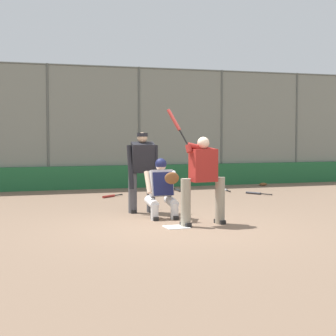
% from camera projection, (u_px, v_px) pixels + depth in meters
% --- Properties ---
extents(ground_plane, '(160.00, 160.00, 0.00)m').
position_uv_depth(ground_plane, '(176.00, 227.00, 10.47)').
color(ground_plane, '#7A604C').
extents(home_plate_marker, '(0.43, 0.43, 0.01)m').
position_uv_depth(home_plate_marker, '(176.00, 227.00, 10.47)').
color(home_plate_marker, white).
rests_on(home_plate_marker, ground_plane).
extents(backstop_fence, '(20.60, 0.08, 3.92)m').
position_uv_depth(backstop_fence, '(95.00, 124.00, 17.83)').
color(backstop_fence, '#515651').
rests_on(backstop_fence, ground_plane).
extents(padding_wall, '(20.11, 0.18, 0.73)m').
position_uv_depth(padding_wall, '(96.00, 177.00, 17.83)').
color(padding_wall, '#236638').
rests_on(padding_wall, ground_plane).
extents(bleachers_beyond, '(14.37, 3.05, 1.80)m').
position_uv_depth(bleachers_beyond, '(85.00, 165.00, 20.68)').
color(bleachers_beyond, slate).
rests_on(bleachers_beyond, ground_plane).
extents(batter_at_plate, '(1.11, 0.57, 2.22)m').
position_uv_depth(batter_at_plate, '(203.00, 177.00, 10.66)').
color(batter_at_plate, gray).
rests_on(batter_at_plate, ground_plane).
extents(catcher_behind_plate, '(0.65, 0.75, 1.24)m').
position_uv_depth(catcher_behind_plate, '(162.00, 187.00, 11.52)').
color(catcher_behind_plate, silver).
rests_on(catcher_behind_plate, ground_plane).
extents(umpire_home, '(0.72, 0.46, 1.78)m').
position_uv_depth(umpire_home, '(142.00, 170.00, 12.34)').
color(umpire_home, '#4C4C51').
rests_on(umpire_home, ground_plane).
extents(spare_bat_near_backstop, '(0.47, 0.79, 0.07)m').
position_uv_depth(spare_bat_near_backstop, '(255.00, 193.00, 16.21)').
color(spare_bat_near_backstop, black).
rests_on(spare_bat_near_backstop, ground_plane).
extents(spare_bat_by_padding, '(0.10, 0.85, 0.07)m').
position_uv_depth(spare_bat_by_padding, '(178.00, 190.00, 17.16)').
color(spare_bat_by_padding, black).
rests_on(spare_bat_by_padding, ground_plane).
extents(spare_bat_third_base_side, '(0.17, 0.86, 0.07)m').
position_uv_depth(spare_bat_third_base_side, '(225.00, 190.00, 17.28)').
color(spare_bat_third_base_side, black).
rests_on(spare_bat_third_base_side, ground_plane).
extents(spare_bat_first_base_side, '(0.69, 0.56, 0.07)m').
position_uv_depth(spare_bat_first_base_side, '(110.00, 196.00, 15.46)').
color(spare_bat_first_base_side, black).
rests_on(spare_bat_first_base_side, ground_plane).
extents(fielding_glove_on_dirt, '(0.27, 0.21, 0.10)m').
position_uv_depth(fielding_glove_on_dirt, '(263.00, 184.00, 18.93)').
color(fielding_glove_on_dirt, brown).
rests_on(fielding_glove_on_dirt, ground_plane).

